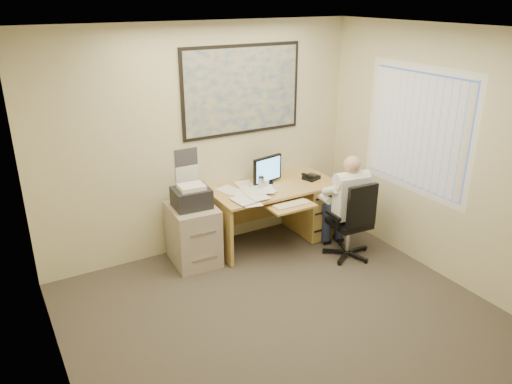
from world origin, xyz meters
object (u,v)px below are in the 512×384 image
office_chair (351,235)px  filing_cabinet (193,229)px  person (349,207)px  desk (295,203)px

office_chair → filing_cabinet: bearing=157.0°
filing_cabinet → office_chair: office_chair is taller
person → filing_cabinet: bearing=164.8°
desk → office_chair: (0.25, -0.84, -0.15)m
desk → person: person is taller
office_chair → person: bearing=95.5°
desk → office_chair: 0.88m
filing_cabinet → office_chair: bearing=-23.1°
desk → person: 0.82m
filing_cabinet → person: (1.67, -0.75, 0.21)m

